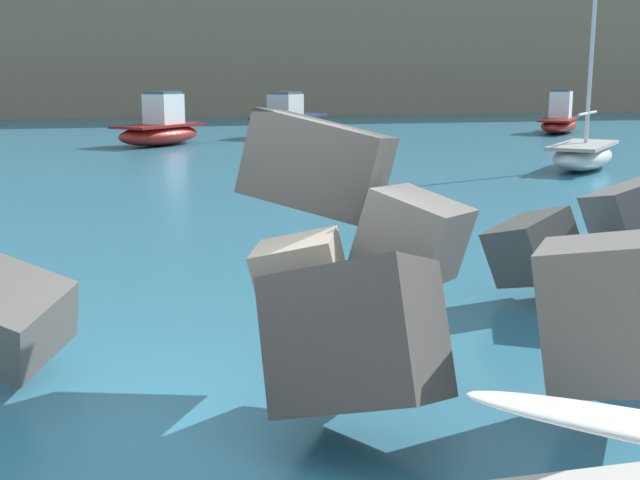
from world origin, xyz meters
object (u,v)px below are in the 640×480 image
Objects in this scene: boat_near_centre at (160,129)px; boat_mid_left at (289,122)px; boat_mid_right at (559,120)px; boat_near_right at (583,153)px.

boat_near_centre reaches higher than boat_mid_left.
boat_near_centre is at bearing -171.50° from boat_mid_right.
boat_mid_right reaches higher than boat_mid_left.
boat_mid_left is at bearing 177.03° from boat_mid_right.
boat_mid_right is at bearing 8.50° from boat_near_centre.
boat_mid_left is 1.16× the size of boat_mid_right.
boat_near_right is 1.41× the size of boat_mid_left.
boat_mid_left is (6.04, 3.62, -0.00)m from boat_near_centre.
boat_near_right reaches higher than boat_mid_left.
boat_near_centre is 0.89× the size of boat_mid_right.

